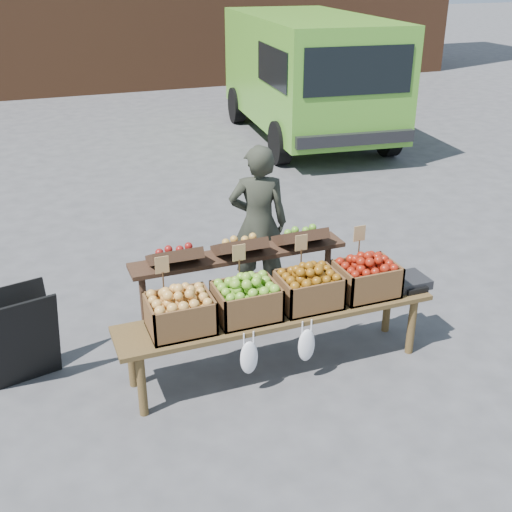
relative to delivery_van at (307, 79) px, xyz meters
name	(u,v)px	position (x,y,z in m)	size (l,w,h in m)	color
ground	(166,397)	(-4.55, -7.09, -1.14)	(80.00, 80.00, 0.00)	#49494C
delivery_van	(307,79)	(0.00, 0.00, 0.00)	(2.33, 5.08, 2.27)	#559F2C
vendor	(258,223)	(-3.23, -5.74, -0.33)	(0.59, 0.39, 1.61)	#292C22
chalkboard_sign	(22,337)	(-5.56, -6.43, -0.72)	(0.54, 0.30, 0.82)	black
back_table	(240,280)	(-3.63, -6.32, -0.62)	(2.10, 0.44, 1.04)	#342115
display_bench	(277,340)	(-3.56, -7.04, -0.85)	(2.70, 0.56, 0.57)	#523D1F
crate_golden_apples	(180,314)	(-4.38, -7.04, -0.43)	(0.50, 0.40, 0.28)	gold
crate_russet_pears	(246,301)	(-3.83, -7.04, -0.43)	(0.50, 0.40, 0.28)	#5C9623
crate_red_apples	(308,290)	(-3.28, -7.04, -0.43)	(0.50, 0.40, 0.28)	#905F0F
crate_green_apples	(366,279)	(-2.73, -7.04, -0.43)	(0.50, 0.40, 0.28)	#6A0C0A
weighing_scale	(407,281)	(-2.31, -7.04, -0.53)	(0.34, 0.30, 0.08)	#232326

